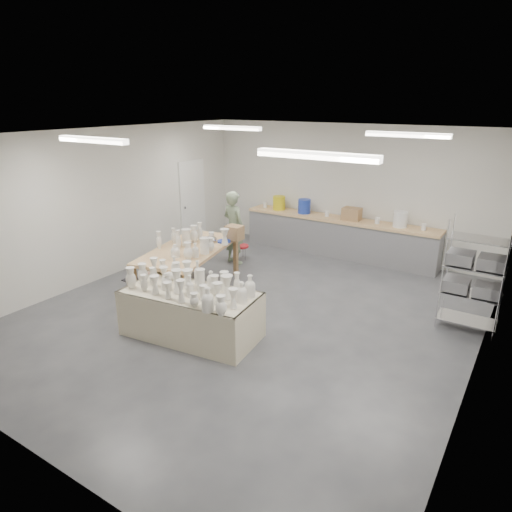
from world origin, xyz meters
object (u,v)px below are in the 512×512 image
Objects in this scene: red_stool at (241,247)px; potter at (234,228)px; drying_table at (191,310)px; work_table at (195,247)px.

potter is at bearing -90.00° from red_stool.
red_stool is at bearing 105.68° from drying_table.
drying_table is 3.67m from red_stool.
drying_table is at bearing 126.43° from potter.
potter is 3.86× the size of red_stool.
potter is (-1.40, 3.12, 0.39)m from drying_table.
drying_table is 5.19× the size of red_stool.
red_stool is (-1.40, 3.39, -0.14)m from drying_table.
work_table is 1.70m from potter.
work_table reaches higher than red_stool.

